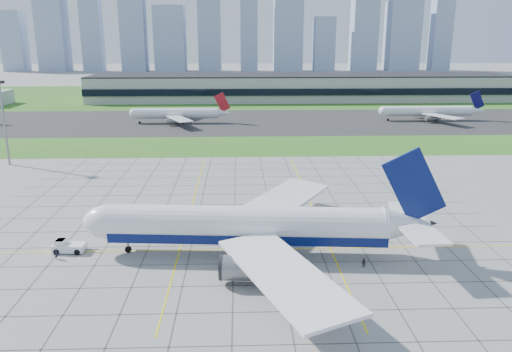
{
  "coord_description": "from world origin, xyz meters",
  "views": [
    {
      "loc": [
        1.15,
        -87.47,
        37.84
      ],
      "look_at": [
        5.04,
        23.72,
        7.0
      ],
      "focal_mm": 35.0,
      "sensor_mm": 36.0,
      "label": 1
    }
  ],
  "objects_px": {
    "crew_near": "(56,254)",
    "distant_jet_1": "(177,113)",
    "light_mast": "(3,112)",
    "distant_jet_2": "(429,111)",
    "airliner": "(250,226)",
    "pushback_tug": "(68,246)",
    "crew_far": "(364,263)"
  },
  "relations": [
    {
      "from": "distant_jet_1",
      "to": "distant_jet_2",
      "type": "xyz_separation_m",
      "value": [
        118.2,
        3.48,
        0.0
      ]
    },
    {
      "from": "distant_jet_1",
      "to": "airliner",
      "type": "bearing_deg",
      "value": -78.46
    },
    {
      "from": "crew_near",
      "to": "airliner",
      "type": "bearing_deg",
      "value": -67.27
    },
    {
      "from": "crew_near",
      "to": "distant_jet_2",
      "type": "distance_m",
      "value": 194.03
    },
    {
      "from": "light_mast",
      "to": "airliner",
      "type": "relative_size",
      "value": 0.39
    },
    {
      "from": "light_mast",
      "to": "distant_jet_1",
      "type": "distance_m",
      "value": 88.88
    },
    {
      "from": "pushback_tug",
      "to": "distant_jet_2",
      "type": "distance_m",
      "value": 190.99
    },
    {
      "from": "light_mast",
      "to": "airliner",
      "type": "xyz_separation_m",
      "value": [
        72.92,
        -69.29,
        -10.66
      ]
    },
    {
      "from": "distant_jet_1",
      "to": "light_mast",
      "type": "bearing_deg",
      "value": -119.26
    },
    {
      "from": "crew_near",
      "to": "distant_jet_1",
      "type": "height_order",
      "value": "distant_jet_1"
    },
    {
      "from": "crew_near",
      "to": "crew_far",
      "type": "distance_m",
      "value": 53.87
    },
    {
      "from": "pushback_tug",
      "to": "crew_far",
      "type": "height_order",
      "value": "pushback_tug"
    },
    {
      "from": "airliner",
      "to": "distant_jet_2",
      "type": "height_order",
      "value": "airliner"
    },
    {
      "from": "pushback_tug",
      "to": "distant_jet_1",
      "type": "relative_size",
      "value": 0.19
    },
    {
      "from": "crew_near",
      "to": "light_mast",
      "type": "bearing_deg",
      "value": 50.46
    },
    {
      "from": "pushback_tug",
      "to": "crew_far",
      "type": "bearing_deg",
      "value": -4.34
    },
    {
      "from": "distant_jet_1",
      "to": "distant_jet_2",
      "type": "bearing_deg",
      "value": 1.68
    },
    {
      "from": "crew_near",
      "to": "distant_jet_2",
      "type": "relative_size",
      "value": 0.04
    },
    {
      "from": "pushback_tug",
      "to": "distant_jet_1",
      "type": "xyz_separation_m",
      "value": [
        3.43,
        143.74,
        3.45
      ]
    },
    {
      "from": "crew_near",
      "to": "distant_jet_1",
      "type": "xyz_separation_m",
      "value": [
        4.4,
        146.87,
        3.56
      ]
    },
    {
      "from": "pushback_tug",
      "to": "distant_jet_1",
      "type": "bearing_deg",
      "value": 93.23
    },
    {
      "from": "airliner",
      "to": "crew_near",
      "type": "xyz_separation_m",
      "value": [
        -34.26,
        -0.71,
        -4.6
      ]
    },
    {
      "from": "light_mast",
      "to": "crew_near",
      "type": "xyz_separation_m",
      "value": [
        38.66,
        -70.0,
        -15.25
      ]
    },
    {
      "from": "pushback_tug",
      "to": "distant_jet_2",
      "type": "bearing_deg",
      "value": 55.03
    },
    {
      "from": "airliner",
      "to": "distant_jet_1",
      "type": "distance_m",
      "value": 149.18
    },
    {
      "from": "light_mast",
      "to": "pushback_tug",
      "type": "xyz_separation_m",
      "value": [
        39.64,
        -66.87,
        -15.14
      ]
    },
    {
      "from": "light_mast",
      "to": "distant_jet_2",
      "type": "distance_m",
      "value": 180.55
    },
    {
      "from": "airliner",
      "to": "pushback_tug",
      "type": "xyz_separation_m",
      "value": [
        -33.28,
        2.42,
        -4.48
      ]
    },
    {
      "from": "crew_far",
      "to": "airliner",
      "type": "bearing_deg",
      "value": -149.21
    },
    {
      "from": "light_mast",
      "to": "crew_near",
      "type": "relative_size",
      "value": 13.8
    },
    {
      "from": "crew_far",
      "to": "crew_near",
      "type": "bearing_deg",
      "value": -137.86
    },
    {
      "from": "light_mast",
      "to": "distant_jet_2",
      "type": "xyz_separation_m",
      "value": [
        161.26,
        80.34,
        -11.69
      ]
    }
  ]
}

